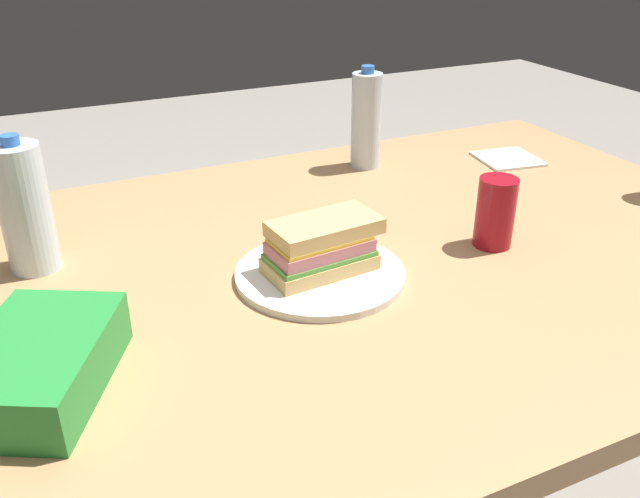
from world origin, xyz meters
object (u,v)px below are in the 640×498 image
Objects in this scene: water_bottle_tall at (25,208)px; sandwich at (321,246)px; water_bottle_spare at (366,120)px; soda_can_red at (495,212)px; chip_bag at (39,365)px; dining_table at (274,312)px; paper_plate at (320,274)px.

sandwich is at bearing -28.79° from water_bottle_tall.
water_bottle_spare reaches higher than sandwich.
chip_bag is (-0.74, -0.08, -0.03)m from soda_can_red.
soda_can_red is 0.55× the size of water_bottle_tall.
water_bottle_tall reaches higher than dining_table.
soda_can_red reaches higher than dining_table.
paper_plate is at bearing 132.01° from chip_bag.
soda_can_red is at bearing -4.59° from sandwich.
sandwich reaches higher than paper_plate.
water_bottle_spare reaches higher than chip_bag.
chip_bag is 1.03× the size of water_bottle_spare.
sandwich is 0.85× the size of water_bottle_spare.
water_bottle_spare is (0.31, 0.42, 0.10)m from paper_plate.
paper_plate is at bearing -148.01° from sandwich.
water_bottle_spare is at bearing 53.70° from sandwich.
paper_plate is 2.20× the size of soda_can_red.
soda_can_red reaches higher than chip_bag.
paper_plate is 0.44m from chip_bag.
paper_plate is 0.47m from water_bottle_tall.
paper_plate is 1.42× the size of sandwich.
soda_can_red is at bearing -19.02° from water_bottle_tall.
dining_table is 8.12× the size of chip_bag.
water_bottle_tall is (-0.40, 0.23, 0.10)m from paper_plate.
sandwich is at bearing -126.30° from water_bottle_spare.
soda_can_red is at bearing -4.14° from paper_plate.
dining_table is at bearing -134.85° from water_bottle_spare.
chip_bag is at bearing -165.88° from sandwich.
water_bottle_spare is (0.31, 0.42, 0.05)m from sandwich.
paper_plate is 0.05m from sandwich.
water_bottle_tall is at bearing 151.21° from sandwich.
dining_table is 8.36× the size of water_bottle_spare.
sandwich is 1.55× the size of soda_can_red.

